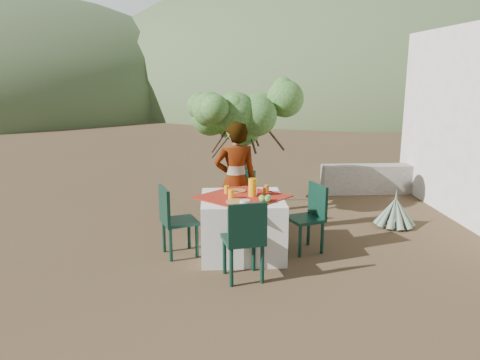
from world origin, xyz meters
name	(u,v)px	position (x,y,z in m)	size (l,w,h in m)	color
ground	(197,268)	(0.00, 0.00, 0.00)	(160.00, 160.00, 0.00)	#3A2B1A
table	(242,225)	(0.57, 0.43, 0.38)	(1.30, 1.30, 0.76)	white
chair_far	(240,197)	(0.61, 1.39, 0.49)	(0.50, 0.50, 0.88)	black
chair_near	(245,237)	(0.55, -0.39, 0.52)	(0.50, 0.50, 0.93)	black
chair_left	(174,218)	(-0.29, 0.41, 0.50)	(0.53, 0.53, 0.90)	black
chair_right	(310,214)	(1.46, 0.50, 0.49)	(0.52, 0.52, 0.88)	black
person	(236,180)	(0.52, 1.09, 0.82)	(0.60, 0.39, 1.63)	#8C6651
shrub_tree	(247,122)	(0.76, 2.22, 1.51)	(1.63, 1.60, 1.91)	#493824
agave	(395,213)	(2.94, 1.39, 0.22)	(0.59, 0.61, 0.64)	slate
stone_wall	(389,179)	(3.60, 3.40, 0.28)	(2.60, 0.35, 0.55)	gray
hill_near_right	(346,99)	(12.00, 36.00, 0.00)	(48.00, 48.00, 20.00)	#374E2C
hill_far_center	(177,92)	(-4.00, 52.00, 0.00)	(60.00, 60.00, 24.00)	gray
hill_far_right	(463,94)	(28.00, 46.00, 0.00)	(36.00, 36.00, 14.00)	gray
plate_far	(237,191)	(0.52, 0.68, 0.77)	(0.22, 0.22, 0.01)	#925827
plate_near	(236,202)	(0.49, 0.16, 0.77)	(0.26, 0.26, 0.01)	#925827
glass_far	(227,189)	(0.38, 0.59, 0.81)	(0.06, 0.06, 0.10)	#FF9C10
glass_near	(231,194)	(0.43, 0.32, 0.82)	(0.07, 0.07, 0.12)	#FF9C10
juice_pitcher	(252,187)	(0.70, 0.43, 0.88)	(0.10, 0.10, 0.23)	#FF9C10
bowl_plate	(245,204)	(0.58, 0.05, 0.77)	(0.19, 0.19, 0.01)	#925827
white_bowl	(245,202)	(0.58, 0.05, 0.80)	(0.12, 0.12, 0.04)	silver
jar_left	(264,191)	(0.86, 0.54, 0.80)	(0.05, 0.05, 0.08)	orange
jar_right	(267,188)	(0.90, 0.63, 0.81)	(0.06, 0.06, 0.09)	orange
napkin_holder	(254,191)	(0.74, 0.53, 0.80)	(0.07, 0.04, 0.09)	silver
fruit_cluster	(265,198)	(0.83, 0.17, 0.80)	(0.16, 0.14, 0.08)	#5E9B38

